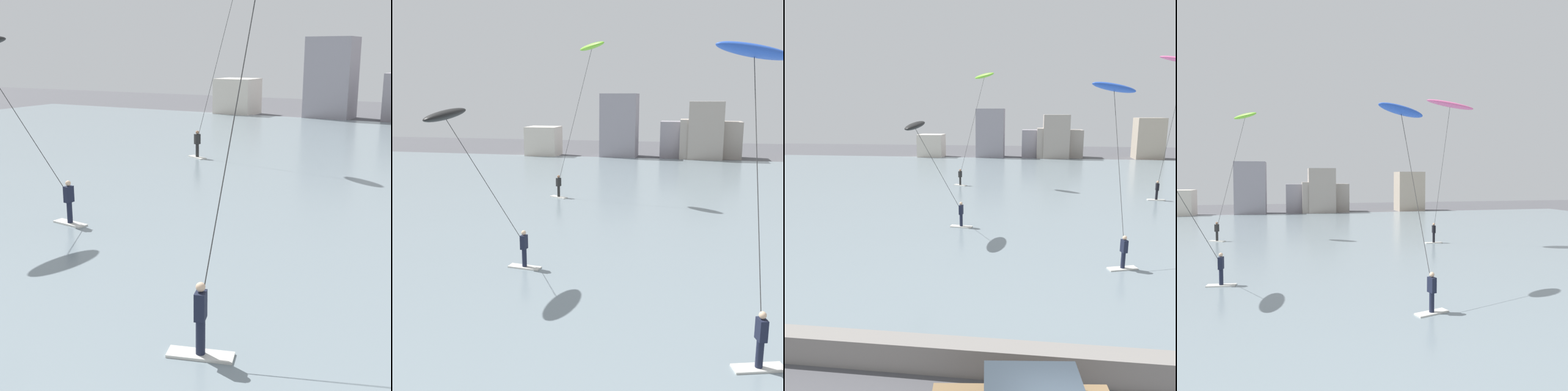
{
  "view_description": "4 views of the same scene",
  "coord_description": "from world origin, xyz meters",
  "views": [
    {
      "loc": [
        8.54,
        2.43,
        6.23
      ],
      "look_at": [
        1.86,
        14.41,
        2.78
      ],
      "focal_mm": 52.08,
      "sensor_mm": 36.0,
      "label": 1
    },
    {
      "loc": [
        1.41,
        -0.24,
        7.18
      ],
      "look_at": [
        -0.95,
        10.56,
        4.89
      ],
      "focal_mm": 43.03,
      "sensor_mm": 36.0,
      "label": 2
    },
    {
      "loc": [
        -1.09,
        -6.43,
        7.4
      ],
      "look_at": [
        -3.12,
        10.16,
        3.83
      ],
      "focal_mm": 36.34,
      "sensor_mm": 36.0,
      "label": 3
    },
    {
      "loc": [
        -2.07,
        -2.52,
        5.45
      ],
      "look_at": [
        1.75,
        14.88,
        4.63
      ],
      "focal_mm": 35.96,
      "sensor_mm": 36.0,
      "label": 4
    }
  ],
  "objects": [
    {
      "name": "water_bay",
      "position": [
        0.0,
        30.33,
        0.05
      ],
      "size": [
        84.0,
        52.0,
        0.1
      ],
      "primitive_type": "cube",
      "color": "gray",
      "rests_on": "ground"
    },
    {
      "name": "far_shore_buildings",
      "position": [
        1.08,
        58.18,
        2.98
      ],
      "size": [
        38.61,
        5.77,
        7.78
      ],
      "color": "beige",
      "rests_on": "ground"
    },
    {
      "name": "kitesurfer_lime",
      "position": [
        -5.82,
        32.46,
        9.19
      ],
      "size": [
        4.28,
        2.16,
        11.02
      ],
      "color": "silver",
      "rests_on": "water_bay"
    },
    {
      "name": "kitesurfer_black",
      "position": [
        -7.33,
        16.23,
        5.87
      ],
      "size": [
        3.58,
        3.37,
        6.88
      ],
      "color": "silver",
      "rests_on": "water_bay"
    },
    {
      "name": "kitesurfer_blue",
      "position": [
        3.23,
        14.68,
        7.42
      ],
      "size": [
        2.61,
        4.59,
        8.9
      ],
      "color": "silver",
      "rests_on": "water_bay"
    }
  ]
}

